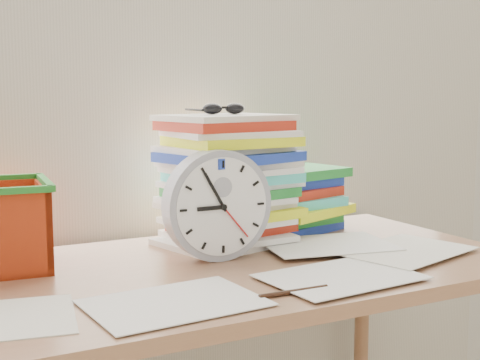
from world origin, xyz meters
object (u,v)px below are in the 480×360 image
clock (217,205)px  book_stack (291,200)px  desk (214,299)px  paper_stack (229,180)px

clock → book_stack: bearing=31.0°
book_stack → clock: bearing=-149.0°
desk → book_stack: 0.45m
desk → clock: size_ratio=5.59×
paper_stack → clock: bearing=-125.4°
desk → book_stack: book_stack is taller
book_stack → paper_stack: bearing=-166.8°
paper_stack → desk: bearing=-125.1°
paper_stack → book_stack: 0.23m
clock → desk: bearing=-123.9°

